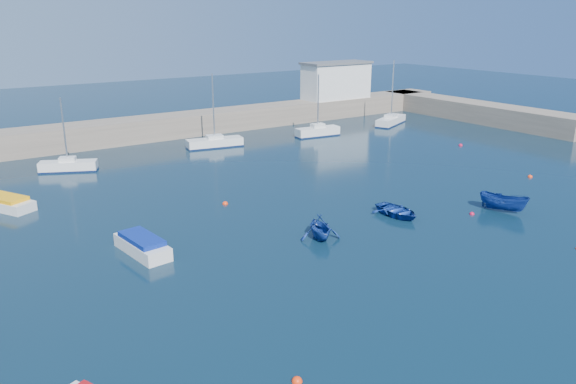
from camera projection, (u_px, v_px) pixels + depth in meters
ground at (438, 285)px, 30.96m from camera, size 220.00×220.00×0.00m
back_wall at (139, 129)px, 66.78m from camera, size 96.00×4.50×2.60m
right_arm at (475, 111)px, 79.49m from camera, size 4.50×32.00×2.60m
harbor_office at (336, 81)px, 81.82m from camera, size 10.00×4.00×5.00m
sailboat_5 at (68, 166)px, 53.49m from camera, size 5.38×3.58×7.03m
sailboat_6 at (215, 142)px, 63.36m from camera, size 6.50×2.85×8.23m
sailboat_7 at (318, 131)px, 69.15m from camera, size 5.73×2.22×7.53m
sailboat_8 at (391, 120)px, 76.74m from camera, size 6.82×4.49×8.66m
motorboat_1 at (142, 245)px, 34.92m from camera, size 2.18×4.83×1.15m
motorboat_2 at (4, 203)px, 43.06m from camera, size 3.98×5.30×1.04m
dinghy_center at (397, 211)px, 41.49m from camera, size 2.75×3.82×0.78m
dinghy_left at (320, 227)px, 37.14m from camera, size 3.60×3.85×1.63m
dinghy_right at (504, 202)px, 42.40m from camera, size 2.50×3.91×1.41m
buoy_0 at (297, 382)px, 22.73m from camera, size 0.45×0.45×0.45m
buoy_1 at (472, 214)px, 41.95m from camera, size 0.38×0.38×0.38m
buoy_2 at (530, 177)px, 51.67m from camera, size 0.44×0.44×0.44m
buoy_3 at (225, 204)px, 44.25m from camera, size 0.45×0.45×0.45m
buoy_4 at (460, 146)px, 64.28m from camera, size 0.46×0.46×0.46m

